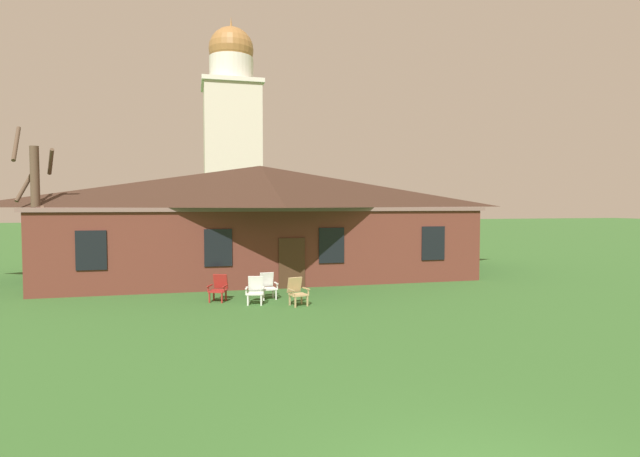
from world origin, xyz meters
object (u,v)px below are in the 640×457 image
object	(u,v)px
lawn_chair_by_porch	(219,287)
lawn_chair_left_end	(268,285)
lawn_chair_near_door	(255,290)
lawn_chair_middle	(297,291)

from	to	relation	value
lawn_chair_by_porch	lawn_chair_left_end	xyz separation A→B (m)	(1.78, 0.06, 0.00)
lawn_chair_near_door	lawn_chair_left_end	xyz separation A→B (m)	(0.56, 0.85, 0.00)
lawn_chair_by_porch	lawn_chair_left_end	bearing A→B (deg)	2.01
lawn_chair_middle	lawn_chair_near_door	bearing A→B (deg)	155.68
lawn_chair_by_porch	lawn_chair_middle	size ratio (longest dim) A/B	1.00
lawn_chair_left_end	lawn_chair_middle	world-z (taller)	same
lawn_chair_left_end	lawn_chair_middle	xyz separation A→B (m)	(0.81, -1.46, 0.00)
lawn_chair_near_door	lawn_chair_middle	world-z (taller)	same
lawn_chair_near_door	lawn_chair_left_end	distance (m)	1.01
lawn_chair_by_porch	lawn_chair_near_door	xyz separation A→B (m)	(1.22, -0.78, 0.00)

